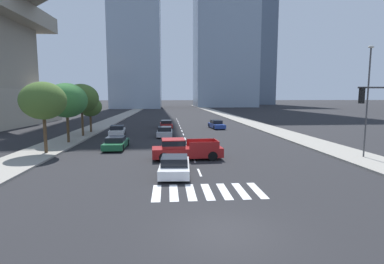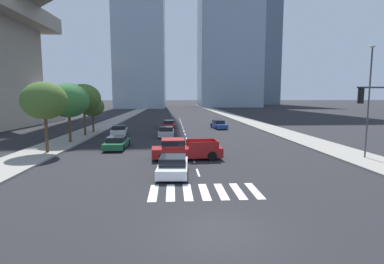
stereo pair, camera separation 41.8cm
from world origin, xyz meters
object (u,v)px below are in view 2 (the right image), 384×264
at_px(sedan_white_4, 119,131).
at_px(street_tree_third, 84,98).
at_px(street_tree_fourth, 93,107).
at_px(sedan_silver_1, 166,132).
at_px(sedan_red_5, 168,124).
at_px(sedan_green_2, 117,143).
at_px(street_lamp_east, 369,95).
at_px(sedan_white_3, 173,166).
at_px(street_tree_nearest, 44,101).
at_px(pickup_truck, 183,149).
at_px(street_tree_second, 68,100).
at_px(sedan_blue_0, 219,125).

xyz_separation_m(sedan_white_4, street_tree_third, (-4.15, -0.64, 4.19)).
relative_size(street_tree_third, street_tree_fourth, 1.33).
xyz_separation_m(sedan_silver_1, sedan_red_5, (0.13, 10.22, 0.00)).
bearing_deg(sedan_green_2, street_tree_third, 32.58).
distance_m(street_lamp_east, street_tree_third, 30.73).
bearing_deg(sedan_white_4, sedan_green_2, -176.43).
bearing_deg(street_tree_third, street_lamp_east, -30.19).
distance_m(sedan_silver_1, sedan_red_5, 10.22).
bearing_deg(sedan_white_3, street_tree_nearest, 58.29).
bearing_deg(sedan_red_5, sedan_green_2, 163.06).
bearing_deg(street_tree_nearest, street_lamp_east, -8.62).
distance_m(street_lamp_east, street_tree_fourth, 32.93).
relative_size(pickup_truck, street_tree_second, 0.90).
relative_size(street_lamp_east, street_tree_third, 1.37).
distance_m(sedan_white_3, street_tree_fourth, 25.80).
xyz_separation_m(sedan_white_4, street_tree_fourth, (-4.15, 3.32, 3.01)).
relative_size(sedan_white_3, street_tree_nearest, 0.73).
height_order(sedan_white_4, street_tree_nearest, street_tree_nearest).
relative_size(sedan_red_5, street_tree_second, 0.73).
distance_m(sedan_white_3, street_tree_third, 22.52).
height_order(sedan_white_3, street_tree_fourth, street_tree_fourth).
relative_size(sedan_white_3, street_tree_second, 0.71).
bearing_deg(sedan_blue_0, sedan_white_4, -67.86).
xyz_separation_m(street_tree_nearest, street_tree_fourth, (-0.00, 15.38, -1.04)).
bearing_deg(street_lamp_east, sedan_white_4, 144.32).
bearing_deg(sedan_silver_1, sedan_green_2, 151.90).
relative_size(sedan_green_2, street_lamp_east, 0.54).
distance_m(street_tree_second, street_tree_fourth, 9.49).
distance_m(sedan_blue_0, sedan_silver_1, 11.98).
bearing_deg(sedan_white_4, street_lamp_east, -130.85).
height_order(sedan_green_2, street_tree_fourth, street_tree_fourth).
relative_size(sedan_blue_0, street_tree_second, 0.77).
distance_m(sedan_green_2, sedan_red_5, 19.25).
bearing_deg(sedan_white_4, sedan_blue_0, -67.19).
xyz_separation_m(sedan_green_2, sedan_red_5, (4.76, 18.66, 0.02)).
distance_m(sedan_white_4, street_tree_nearest, 13.38).
bearing_deg(sedan_white_4, sedan_white_3, -165.90).
distance_m(sedan_green_2, street_tree_fourth, 14.52).
bearing_deg(street_lamp_east, sedan_white_3, -166.58).
relative_size(sedan_silver_1, street_tree_fourth, 0.96).
height_order(street_lamp_east, street_tree_second, street_lamp_east).
bearing_deg(sedan_green_2, pickup_truck, -130.28).
bearing_deg(sedan_green_2, street_tree_nearest, 113.32).
xyz_separation_m(sedan_blue_0, sedan_silver_1, (-8.10, -8.83, -0.01)).
relative_size(sedan_white_3, street_tree_third, 0.69).
distance_m(sedan_blue_0, sedan_green_2, 21.45).
xyz_separation_m(sedan_blue_0, sedan_white_3, (-7.31, -27.34, -0.02)).
relative_size(sedan_green_2, street_tree_nearest, 0.78).
relative_size(sedan_blue_0, street_lamp_east, 0.55).
relative_size(sedan_blue_0, street_tree_nearest, 0.79).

